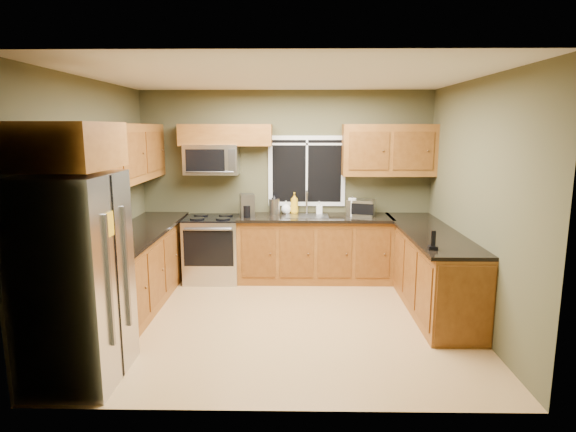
{
  "coord_description": "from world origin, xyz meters",
  "views": [
    {
      "loc": [
        0.14,
        -5.21,
        2.17
      ],
      "look_at": [
        0.05,
        0.35,
        1.15
      ],
      "focal_mm": 30.0,
      "sensor_mm": 36.0,
      "label": 1
    }
  ],
  "objects_px": {
    "soap_bottle_a": "(294,203)",
    "kettle": "(274,206)",
    "coffee_maker": "(247,206)",
    "range": "(213,248)",
    "cordless_phone": "(433,244)",
    "microwave": "(212,159)",
    "toaster_oven": "(361,208)",
    "soap_bottle_c": "(286,207)",
    "paper_towel_roll": "(352,207)",
    "soap_bottle_b": "(319,208)",
    "refrigerator": "(76,279)"
  },
  "relations": [
    {
      "from": "paper_towel_roll",
      "to": "soap_bottle_b",
      "type": "bearing_deg",
      "value": 161.05
    },
    {
      "from": "microwave",
      "to": "cordless_phone",
      "type": "bearing_deg",
      "value": -37.51
    },
    {
      "from": "kettle",
      "to": "soap_bottle_a",
      "type": "xyz_separation_m",
      "value": [
        0.29,
        0.08,
        0.03
      ]
    },
    {
      "from": "coffee_maker",
      "to": "kettle",
      "type": "bearing_deg",
      "value": 24.74
    },
    {
      "from": "coffee_maker",
      "to": "kettle",
      "type": "relative_size",
      "value": 1.14
    },
    {
      "from": "soap_bottle_c",
      "to": "toaster_oven",
      "type": "bearing_deg",
      "value": -8.28
    },
    {
      "from": "paper_towel_roll",
      "to": "soap_bottle_b",
      "type": "relative_size",
      "value": 1.53
    },
    {
      "from": "range",
      "to": "toaster_oven",
      "type": "relative_size",
      "value": 2.16
    },
    {
      "from": "refrigerator",
      "to": "kettle",
      "type": "relative_size",
      "value": 6.46
    },
    {
      "from": "toaster_oven",
      "to": "coffee_maker",
      "type": "height_order",
      "value": "coffee_maker"
    },
    {
      "from": "refrigerator",
      "to": "soap_bottle_b",
      "type": "height_order",
      "value": "refrigerator"
    },
    {
      "from": "soap_bottle_b",
      "to": "soap_bottle_c",
      "type": "relative_size",
      "value": 1.0
    },
    {
      "from": "paper_towel_roll",
      "to": "soap_bottle_b",
      "type": "distance_m",
      "value": 0.48
    },
    {
      "from": "toaster_oven",
      "to": "kettle",
      "type": "relative_size",
      "value": 1.56
    },
    {
      "from": "refrigerator",
      "to": "range",
      "type": "distance_m",
      "value": 2.89
    },
    {
      "from": "toaster_oven",
      "to": "soap_bottle_c",
      "type": "distance_m",
      "value": 1.08
    },
    {
      "from": "soap_bottle_a",
      "to": "cordless_phone",
      "type": "bearing_deg",
      "value": -55.62
    },
    {
      "from": "refrigerator",
      "to": "kettle",
      "type": "distance_m",
      "value": 3.32
    },
    {
      "from": "coffee_maker",
      "to": "kettle",
      "type": "xyz_separation_m",
      "value": [
        0.37,
        0.17,
        -0.02
      ]
    },
    {
      "from": "microwave",
      "to": "soap_bottle_b",
      "type": "xyz_separation_m",
      "value": [
        1.53,
        0.05,
        -0.7
      ]
    },
    {
      "from": "kettle",
      "to": "paper_towel_roll",
      "type": "distance_m",
      "value": 1.11
    },
    {
      "from": "toaster_oven",
      "to": "soap_bottle_a",
      "type": "distance_m",
      "value": 0.96
    },
    {
      "from": "toaster_oven",
      "to": "coffee_maker",
      "type": "relative_size",
      "value": 1.37
    },
    {
      "from": "toaster_oven",
      "to": "paper_towel_roll",
      "type": "height_order",
      "value": "paper_towel_roll"
    },
    {
      "from": "refrigerator",
      "to": "coffee_maker",
      "type": "relative_size",
      "value": 5.65
    },
    {
      "from": "microwave",
      "to": "paper_towel_roll",
      "type": "relative_size",
      "value": 2.69
    },
    {
      "from": "soap_bottle_a",
      "to": "coffee_maker",
      "type": "bearing_deg",
      "value": -159.12
    },
    {
      "from": "refrigerator",
      "to": "coffee_maker",
      "type": "xyz_separation_m",
      "value": [
        1.2,
        2.75,
        0.19
      ]
    },
    {
      "from": "cordless_phone",
      "to": "range",
      "type": "bearing_deg",
      "value": 144.43
    },
    {
      "from": "soap_bottle_b",
      "to": "soap_bottle_a",
      "type": "bearing_deg",
      "value": 173.45
    },
    {
      "from": "range",
      "to": "microwave",
      "type": "height_order",
      "value": "microwave"
    },
    {
      "from": "paper_towel_roll",
      "to": "soap_bottle_c",
      "type": "distance_m",
      "value": 0.96
    },
    {
      "from": "soap_bottle_c",
      "to": "microwave",
      "type": "bearing_deg",
      "value": -174.87
    },
    {
      "from": "microwave",
      "to": "soap_bottle_b",
      "type": "relative_size",
      "value": 4.12
    },
    {
      "from": "range",
      "to": "microwave",
      "type": "relative_size",
      "value": 1.23
    },
    {
      "from": "soap_bottle_b",
      "to": "coffee_maker",
      "type": "bearing_deg",
      "value": -168.31
    },
    {
      "from": "soap_bottle_a",
      "to": "kettle",
      "type": "bearing_deg",
      "value": -164.46
    },
    {
      "from": "coffee_maker",
      "to": "cordless_phone",
      "type": "distance_m",
      "value": 2.79
    },
    {
      "from": "microwave",
      "to": "soap_bottle_b",
      "type": "bearing_deg",
      "value": 1.98
    },
    {
      "from": "refrigerator",
      "to": "kettle",
      "type": "height_order",
      "value": "refrigerator"
    },
    {
      "from": "toaster_oven",
      "to": "cordless_phone",
      "type": "bearing_deg",
      "value": -76.03
    },
    {
      "from": "kettle",
      "to": "coffee_maker",
      "type": "bearing_deg",
      "value": -155.26
    },
    {
      "from": "kettle",
      "to": "soap_bottle_c",
      "type": "xyz_separation_m",
      "value": [
        0.17,
        0.08,
        -0.04
      ]
    },
    {
      "from": "refrigerator",
      "to": "range",
      "type": "bearing_deg",
      "value": 76.03
    },
    {
      "from": "range",
      "to": "soap_bottle_a",
      "type": "height_order",
      "value": "soap_bottle_a"
    },
    {
      "from": "soap_bottle_c",
      "to": "cordless_phone",
      "type": "distance_m",
      "value": 2.6
    },
    {
      "from": "range",
      "to": "coffee_maker",
      "type": "height_order",
      "value": "coffee_maker"
    },
    {
      "from": "range",
      "to": "refrigerator",
      "type": "bearing_deg",
      "value": -103.97
    },
    {
      "from": "range",
      "to": "cordless_phone",
      "type": "bearing_deg",
      "value": -35.57
    },
    {
      "from": "soap_bottle_b",
      "to": "cordless_phone",
      "type": "distance_m",
      "value": 2.31
    }
  ]
}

